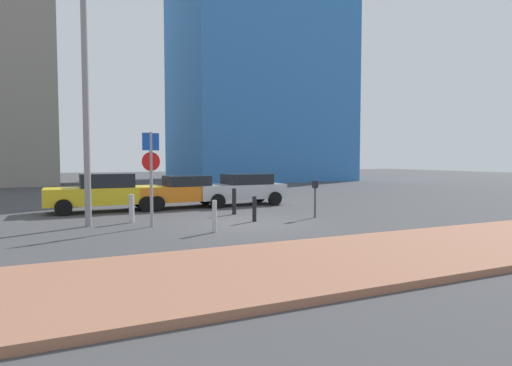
{
  "coord_description": "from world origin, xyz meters",
  "views": [
    {
      "loc": [
        -5.71,
        -13.08,
        2.17
      ],
      "look_at": [
        1.18,
        1.91,
        1.23
      ],
      "focal_mm": 29.82,
      "sensor_mm": 36.0,
      "label": 1
    }
  ],
  "objects_px": {
    "parked_car_yellow": "(105,192)",
    "traffic_bollard_mid": "(234,201)",
    "parked_car_silver": "(242,189)",
    "street_lamp": "(85,86)",
    "parked_car_orange": "(184,191)",
    "parking_meter": "(315,194)",
    "traffic_bollard_edge": "(254,209)",
    "traffic_bollard_near": "(132,209)",
    "parking_sign_post": "(151,167)",
    "traffic_bollard_far": "(215,216)"
  },
  "relations": [
    {
      "from": "parked_car_orange",
      "to": "parked_car_silver",
      "type": "xyz_separation_m",
      "value": [
        2.77,
        -0.09,
        0.03
      ]
    },
    {
      "from": "traffic_bollard_near",
      "to": "parking_meter",
      "type": "bearing_deg",
      "value": -13.85
    },
    {
      "from": "parked_car_orange",
      "to": "traffic_bollard_edge",
      "type": "xyz_separation_m",
      "value": [
        1.11,
        -5.2,
        -0.31
      ]
    },
    {
      "from": "parked_car_silver",
      "to": "traffic_bollard_edge",
      "type": "bearing_deg",
      "value": -107.98
    },
    {
      "from": "street_lamp",
      "to": "parked_car_silver",
      "type": "bearing_deg",
      "value": 29.09
    },
    {
      "from": "parking_meter",
      "to": "street_lamp",
      "type": "relative_size",
      "value": 0.18
    },
    {
      "from": "parked_car_orange",
      "to": "parking_meter",
      "type": "xyz_separation_m",
      "value": [
        3.55,
        -5.25,
        0.15
      ]
    },
    {
      "from": "parked_car_silver",
      "to": "traffic_bollard_edge",
      "type": "xyz_separation_m",
      "value": [
        -1.66,
        -5.11,
        -0.33
      ]
    },
    {
      "from": "parked_car_orange",
      "to": "parking_sign_post",
      "type": "bearing_deg",
      "value": -115.71
    },
    {
      "from": "traffic_bollard_near",
      "to": "traffic_bollard_mid",
      "type": "relative_size",
      "value": 0.95
    },
    {
      "from": "parking_meter",
      "to": "street_lamp",
      "type": "distance_m",
      "value": 8.62
    },
    {
      "from": "traffic_bollard_near",
      "to": "traffic_bollard_mid",
      "type": "bearing_deg",
      "value": 7.81
    },
    {
      "from": "parked_car_yellow",
      "to": "parking_sign_post",
      "type": "height_order",
      "value": "parking_sign_post"
    },
    {
      "from": "parked_car_silver",
      "to": "traffic_bollard_far",
      "type": "bearing_deg",
      "value": -118.81
    },
    {
      "from": "parked_car_yellow",
      "to": "parked_car_silver",
      "type": "xyz_separation_m",
      "value": [
        6.08,
        -0.04,
        -0.03
      ]
    },
    {
      "from": "parking_sign_post",
      "to": "traffic_bollard_near",
      "type": "relative_size",
      "value": 3.13
    },
    {
      "from": "parked_car_yellow",
      "to": "parked_car_silver",
      "type": "bearing_deg",
      "value": -0.39
    },
    {
      "from": "parked_car_orange",
      "to": "traffic_bollard_far",
      "type": "relative_size",
      "value": 4.25
    },
    {
      "from": "street_lamp",
      "to": "traffic_bollard_mid",
      "type": "xyz_separation_m",
      "value": [
        5.37,
        0.82,
        -3.96
      ]
    },
    {
      "from": "parking_sign_post",
      "to": "traffic_bollard_edge",
      "type": "relative_size",
      "value": 3.46
    },
    {
      "from": "traffic_bollard_near",
      "to": "parked_car_silver",
      "type": "bearing_deg",
      "value": 32.84
    },
    {
      "from": "parking_meter",
      "to": "traffic_bollard_far",
      "type": "bearing_deg",
      "value": -161.81
    },
    {
      "from": "street_lamp",
      "to": "parked_car_yellow",
      "type": "bearing_deg",
      "value": 77.44
    },
    {
      "from": "parked_car_yellow",
      "to": "parked_car_silver",
      "type": "relative_size",
      "value": 1.1
    },
    {
      "from": "parked_car_orange",
      "to": "parked_car_yellow",
      "type": "bearing_deg",
      "value": -179.14
    },
    {
      "from": "street_lamp",
      "to": "traffic_bollard_far",
      "type": "distance_m",
      "value": 5.87
    },
    {
      "from": "parked_car_silver",
      "to": "parking_meter",
      "type": "distance_m",
      "value": 5.22
    },
    {
      "from": "parked_car_silver",
      "to": "street_lamp",
      "type": "height_order",
      "value": "street_lamp"
    },
    {
      "from": "parking_sign_post",
      "to": "street_lamp",
      "type": "xyz_separation_m",
      "value": [
        -1.84,
        0.92,
        2.57
      ]
    },
    {
      "from": "parked_car_orange",
      "to": "parked_car_silver",
      "type": "bearing_deg",
      "value": -1.89
    },
    {
      "from": "parked_car_yellow",
      "to": "street_lamp",
      "type": "bearing_deg",
      "value": -102.56
    },
    {
      "from": "parked_car_yellow",
      "to": "parking_meter",
      "type": "height_order",
      "value": "parked_car_yellow"
    },
    {
      "from": "parked_car_orange",
      "to": "traffic_bollard_mid",
      "type": "bearing_deg",
      "value": -69.42
    },
    {
      "from": "parked_car_yellow",
      "to": "traffic_bollard_mid",
      "type": "height_order",
      "value": "parked_car_yellow"
    },
    {
      "from": "parked_car_orange",
      "to": "traffic_bollard_near",
      "type": "relative_size",
      "value": 4.21
    },
    {
      "from": "traffic_bollard_mid",
      "to": "traffic_bollard_edge",
      "type": "xyz_separation_m",
      "value": [
        -0.07,
        -2.06,
        -0.07
      ]
    },
    {
      "from": "parked_car_silver",
      "to": "parked_car_orange",
      "type": "bearing_deg",
      "value": 178.11
    },
    {
      "from": "parked_car_silver",
      "to": "traffic_bollard_mid",
      "type": "xyz_separation_m",
      "value": [
        -1.59,
        -3.05,
        -0.26
      ]
    },
    {
      "from": "street_lamp",
      "to": "traffic_bollard_mid",
      "type": "bearing_deg",
      "value": 8.73
    },
    {
      "from": "parked_car_yellow",
      "to": "parked_car_orange",
      "type": "height_order",
      "value": "parked_car_yellow"
    },
    {
      "from": "traffic_bollard_edge",
      "to": "parking_sign_post",
      "type": "bearing_deg",
      "value": 174.78
    },
    {
      "from": "parked_car_yellow",
      "to": "traffic_bollard_edge",
      "type": "xyz_separation_m",
      "value": [
        4.42,
        -5.15,
        -0.36
      ]
    },
    {
      "from": "parking_sign_post",
      "to": "traffic_bollard_edge",
      "type": "distance_m",
      "value": 3.77
    },
    {
      "from": "parked_car_silver",
      "to": "traffic_bollard_near",
      "type": "relative_size",
      "value": 4.32
    },
    {
      "from": "parked_car_orange",
      "to": "parking_sign_post",
      "type": "height_order",
      "value": "parking_sign_post"
    },
    {
      "from": "parked_car_yellow",
      "to": "street_lamp",
      "type": "xyz_separation_m",
      "value": [
        -0.87,
        -3.91,
        3.67
      ]
    },
    {
      "from": "street_lamp",
      "to": "traffic_bollard_near",
      "type": "bearing_deg",
      "value": 11.34
    },
    {
      "from": "parked_car_orange",
      "to": "parking_meter",
      "type": "distance_m",
      "value": 6.33
    },
    {
      "from": "parked_car_yellow",
      "to": "street_lamp",
      "type": "distance_m",
      "value": 5.44
    },
    {
      "from": "parking_meter",
      "to": "traffic_bollard_near",
      "type": "xyz_separation_m",
      "value": [
        -6.34,
        1.56,
        -0.41
      ]
    }
  ]
}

